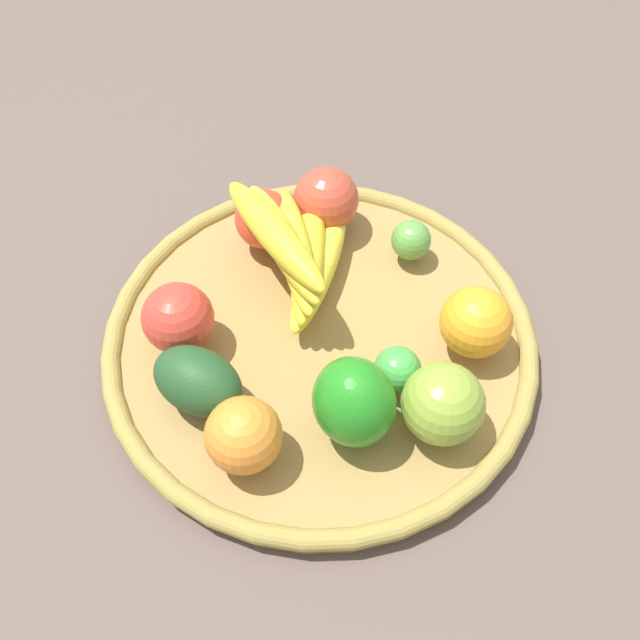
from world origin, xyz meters
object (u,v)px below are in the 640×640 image
(avocado, at_px, (198,381))
(apple_0, at_px, (443,404))
(apple_1, at_px, (178,318))
(lime_1, at_px, (411,240))
(orange_1, at_px, (240,434))
(lime_0, at_px, (397,370))
(apple_3, at_px, (264,219))
(bell_pepper, at_px, (354,402))
(orange_0, at_px, (476,322))
(banana_bunch, at_px, (297,251))
(apple_2, at_px, (326,200))

(avocado, xyz_separation_m, apple_0, (0.21, 0.07, 0.01))
(apple_1, bearing_deg, lime_1, 52.23)
(lime_1, bearing_deg, orange_1, -98.85)
(lime_0, height_order, apple_3, apple_3)
(bell_pepper, height_order, orange_0, bell_pepper)
(avocado, bearing_deg, bell_pepper, 14.10)
(lime_1, xyz_separation_m, lime_0, (0.05, -0.16, 0.00))
(lime_1, height_order, lime_0, lime_0)
(lime_1, bearing_deg, banana_bunch, -136.60)
(avocado, relative_size, lime_0, 1.99)
(apple_3, bearing_deg, lime_0, -28.24)
(banana_bunch, relative_size, orange_0, 2.52)
(apple_1, bearing_deg, apple_3, 86.47)
(orange_1, relative_size, lime_0, 1.52)
(lime_1, xyz_separation_m, apple_0, (0.10, -0.19, 0.02))
(avocado, relative_size, orange_0, 1.27)
(orange_1, distance_m, apple_2, 0.30)
(lime_1, relative_size, banana_bunch, 0.24)
(orange_1, relative_size, apple_1, 0.97)
(apple_2, height_order, lime_0, apple_2)
(lime_1, height_order, apple_1, apple_1)
(banana_bunch, distance_m, orange_0, 0.20)
(bell_pepper, height_order, apple_2, bell_pepper)
(bell_pepper, height_order, orange_1, bell_pepper)
(apple_0, height_order, apple_3, apple_0)
(banana_bunch, bearing_deg, apple_3, 148.15)
(apple_3, bearing_deg, orange_0, -7.42)
(lime_1, bearing_deg, apple_0, -60.84)
(orange_0, bearing_deg, apple_2, 156.99)
(orange_0, bearing_deg, banana_bunch, -178.95)
(avocado, bearing_deg, banana_bunch, 84.93)
(avocado, relative_size, apple_0, 1.19)
(orange_0, bearing_deg, lime_0, -123.04)
(banana_bunch, relative_size, apple_3, 2.75)
(apple_2, bearing_deg, bell_pepper, -58.76)
(banana_bunch, height_order, apple_2, banana_bunch)
(orange_1, bearing_deg, bell_pepper, 40.53)
(bell_pepper, bearing_deg, orange_0, 91.58)
(avocado, xyz_separation_m, apple_2, (0.01, 0.26, 0.01))
(apple_0, xyz_separation_m, apple_2, (-0.21, 0.19, -0.00))
(apple_0, bearing_deg, apple_2, 137.84)
(bell_pepper, height_order, lime_0, bell_pepper)
(apple_1, bearing_deg, apple_2, 74.50)
(avocado, height_order, lime_0, avocado)
(apple_2, bearing_deg, lime_1, -0.92)
(orange_1, height_order, apple_2, apple_2)
(apple_2, height_order, apple_1, apple_2)
(avocado, distance_m, apple_3, 0.21)
(orange_1, xyz_separation_m, apple_3, (-0.11, 0.24, -0.00))
(banana_bunch, relative_size, apple_0, 2.35)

